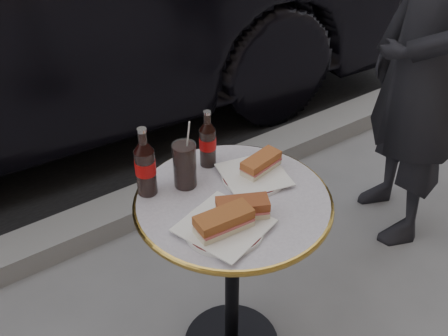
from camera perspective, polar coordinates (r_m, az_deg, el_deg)
curb at (r=2.79m, az=-10.04°, el=-4.38°), size 40.00×0.20×0.12m
bistro_table at (r=1.99m, az=0.84°, el=-11.35°), size 0.62×0.62×0.73m
plate_left at (r=1.63m, az=0.00°, el=-6.08°), size 0.27×0.27×0.01m
plate_right at (r=1.82m, az=3.05°, el=-0.85°), size 0.28×0.28×0.01m
sandwich_left_a at (r=1.59m, az=-0.02°, el=-5.54°), size 0.17×0.09×0.06m
sandwich_left_b at (r=1.64m, az=1.90°, el=-4.14°), size 0.17×0.13×0.05m
sandwich_right at (r=1.83m, az=3.78°, el=0.40°), size 0.15×0.10×0.05m
cola_bottle_left at (r=1.71m, az=-8.05°, el=0.66°), size 0.07×0.07×0.23m
cola_bottle_right at (r=1.83m, az=-1.68°, el=3.02°), size 0.07×0.07×0.20m
cola_glass at (r=1.75m, az=-4.01°, el=0.32°), size 0.10×0.10×0.15m
pedestrian at (r=2.46m, az=19.55°, el=9.63°), size 0.60×0.70×1.64m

